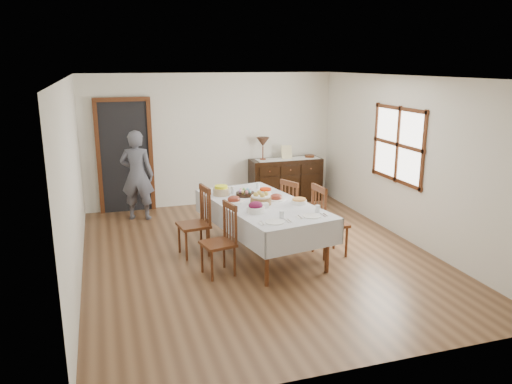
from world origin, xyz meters
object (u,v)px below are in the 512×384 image
object	(u,v)px
dining_table	(262,209)
chair_left_far	(197,221)
chair_right_near	(327,220)
chair_right_far	(295,209)
person	(137,172)
chair_left_near	(221,239)
table_lamp	(263,143)
sideboard	(286,180)

from	to	relation	value
dining_table	chair_left_far	world-z (taller)	chair_left_far
chair_right_near	chair_right_far	xyz separation A→B (m)	(-0.18, 0.81, -0.04)
dining_table	person	world-z (taller)	person
chair_left_far	person	world-z (taller)	person
chair_left_near	chair_left_far	world-z (taller)	chair_left_far
dining_table	person	distance (m)	2.85
chair_left_near	chair_right_far	bearing A→B (deg)	113.08
chair_left_near	chair_right_near	bearing A→B (deg)	85.33
person	chair_right_near	bearing A→B (deg)	151.59
table_lamp	sideboard	bearing A→B (deg)	-3.20
chair_left_near	chair_left_far	distance (m)	0.83
dining_table	chair_right_far	distance (m)	0.90
sideboard	person	xyz separation A→B (m)	(-3.00, -0.36, 0.43)
table_lamp	chair_right_near	bearing A→B (deg)	-90.12
chair_right_near	table_lamp	bearing A→B (deg)	-3.53
chair_left_near	sideboard	world-z (taller)	chair_left_near
sideboard	dining_table	bearing A→B (deg)	-117.27
chair_left_far	sideboard	distance (m)	3.33
chair_left_far	chair_right_near	world-z (taller)	chair_right_near
dining_table	chair_right_far	size ratio (longest dim) A/B	2.54
chair_right_far	person	xyz separation A→B (m)	(-2.33, 1.84, 0.38)
chair_right_near	chair_left_far	bearing A→B (deg)	67.97
chair_left_far	chair_right_near	distance (m)	1.92
chair_left_far	table_lamp	xyz separation A→B (m)	(1.83, 2.43, 0.72)
chair_right_far	table_lamp	xyz separation A→B (m)	(0.19, 2.23, 0.74)
sideboard	chair_right_far	bearing A→B (deg)	-107.10
table_lamp	chair_left_far	bearing A→B (deg)	-127.01
dining_table	chair_right_far	world-z (taller)	chair_right_far
chair_right_near	table_lamp	distance (m)	3.12
dining_table	sideboard	bearing A→B (deg)	52.48
chair_left_far	person	xyz separation A→B (m)	(-0.69, 2.04, 0.35)
chair_right_far	sideboard	bearing A→B (deg)	-40.17
sideboard	chair_right_near	bearing A→B (deg)	-99.30
dining_table	chair_left_far	bearing A→B (deg)	151.15
sideboard	table_lamp	xyz separation A→B (m)	(-0.49, 0.03, 0.79)
dining_table	table_lamp	world-z (taller)	table_lamp
sideboard	chair_left_far	bearing A→B (deg)	-133.99
person	chair_left_near	bearing A→B (deg)	125.04
chair_left_near	chair_left_far	size ratio (longest dim) A/B	0.95
dining_table	person	size ratio (longest dim) A/B	1.44
chair_right_far	dining_table	bearing A→B (deg)	102.10
chair_left_near	person	xyz separation A→B (m)	(-0.86, 2.85, 0.38)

